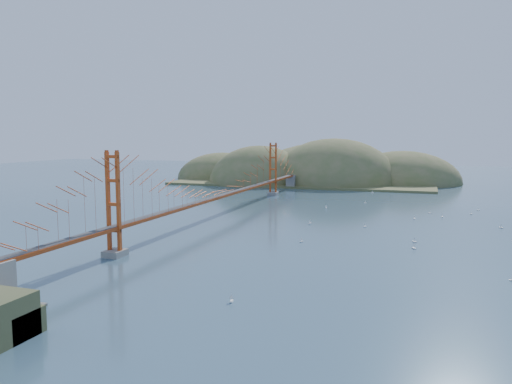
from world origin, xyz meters
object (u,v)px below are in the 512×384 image
(sailboat_0, at_px, (310,223))
(sailboat_1, at_px, (326,207))
(bridge, at_px, (221,173))
(sailboat_2, at_px, (414,241))

(sailboat_0, relative_size, sailboat_1, 1.08)
(sailboat_0, height_order, sailboat_1, sailboat_0)
(bridge, relative_size, sailboat_2, 132.24)
(bridge, relative_size, sailboat_1, 139.79)
(sailboat_1, distance_m, sailboat_2, 30.26)
(sailboat_0, xyz_separation_m, sailboat_1, (-0.78, 17.02, -0.01))
(bridge, xyz_separation_m, sailboat_2, (31.14, -11.86, -6.85))
(sailboat_2, bearing_deg, sailboat_0, 150.48)
(sailboat_1, bearing_deg, sailboat_0, -87.37)
(bridge, xyz_separation_m, sailboat_0, (15.87, -3.22, -6.85))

